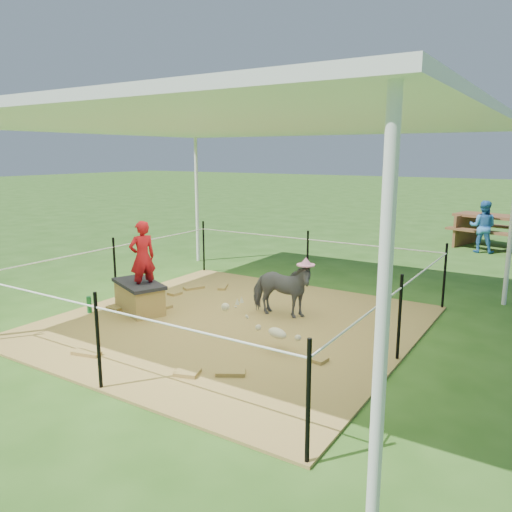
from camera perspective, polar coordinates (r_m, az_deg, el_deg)
The scene contains 13 objects.
ground at distance 6.84m, azimuth -2.71°, elevation -7.86°, with size 90.00×90.00×0.00m, color #2D5919.
hay_patch at distance 6.83m, azimuth -2.71°, elevation -7.74°, with size 4.60×4.60×0.03m, color brown.
canopy_tent at distance 6.46m, azimuth -2.95°, elevation 15.28°, with size 6.30×6.30×2.90m.
rope_fence at distance 6.65m, azimuth -2.77°, elevation -2.63°, with size 4.54×4.54×1.00m.
straw_bale at distance 7.45m, azimuth -13.19°, elevation -4.71°, with size 0.87×0.44×0.39m, color #A7833C.
dark_cloth at distance 7.39m, azimuth -13.26°, elevation -3.09°, with size 0.93×0.48×0.05m, color black.
woman at distance 7.21m, azimuth -12.89°, elevation 0.62°, with size 0.38×0.25×1.04m, color #B11117.
green_bottle at distance 7.58m, azimuth -18.53°, elevation -5.30°, with size 0.07×0.07×0.24m, color #197130.
pony at distance 6.97m, azimuth 2.88°, elevation -3.84°, with size 0.42×0.93×0.78m, color #45454A.
pink_hat at distance 6.86m, azimuth 2.92°, elevation -0.23°, with size 0.24×0.24×0.11m, color pink.
foal at distance 5.85m, azimuth 2.45°, elevation -8.56°, with size 0.84×0.47×0.47m, color beige, non-canonical shape.
picnic_table_near at distance 13.49m, azimuth 25.85°, elevation 2.49°, with size 1.95×1.41×0.81m, color brown.
distant_person at distance 12.75m, azimuth 24.48°, elevation 3.06°, with size 0.59×0.46×1.22m, color #3275BD.
Camera 1 is at (3.71, -5.27, 2.28)m, focal length 35.00 mm.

